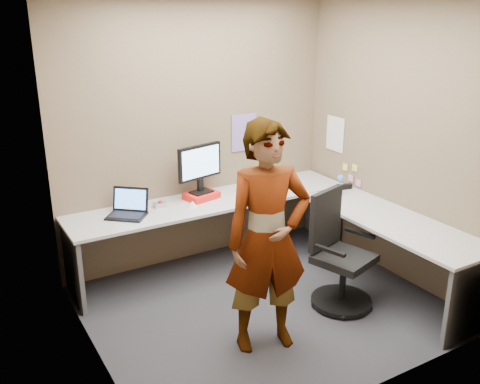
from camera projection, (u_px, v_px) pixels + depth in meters
ground at (264, 307)px, 4.85m from camera, size 3.00×3.00×0.00m
wall_back at (197, 133)px, 5.46m from camera, size 3.00×0.00×3.00m
wall_right at (398, 142)px, 5.12m from camera, size 0.00×2.70×2.70m
wall_left at (85, 195)px, 3.69m from camera, size 0.00×2.70×2.70m
desk at (281, 223)px, 5.18m from camera, size 2.98×2.58×0.73m
paper_ream at (201, 196)px, 5.43m from camera, size 0.37×0.30×0.06m
monitor at (200, 165)px, 5.34m from camera, size 0.51×0.20×0.49m
laptop at (128, 209)px, 4.99m from camera, size 0.45×0.44×0.25m
trackball_mouse at (160, 204)px, 5.20m from camera, size 0.12×0.08×0.07m
origami at (192, 204)px, 5.20m from camera, size 0.10×0.10×0.06m
stapler at (345, 187)px, 5.71m from camera, size 0.15×0.06×0.05m
flower at (340, 181)px, 5.51m from camera, size 0.07×0.07×0.22m
calendar_purple at (244, 132)px, 5.73m from camera, size 0.30×0.01×0.40m
calendar_white at (335, 134)px, 5.88m from camera, size 0.01×0.28×0.38m
sticky_note_a at (355, 168)px, 5.70m from camera, size 0.01×0.07×0.07m
sticky_note_b at (351, 178)px, 5.78m from camera, size 0.01×0.07×0.07m
sticky_note_c at (358, 183)px, 5.69m from camera, size 0.01×0.07×0.07m
sticky_note_d at (345, 167)px, 5.83m from camera, size 0.01×0.07×0.07m
office_chair at (338, 260)px, 4.79m from camera, size 0.60×0.58×1.04m
person at (268, 239)px, 4.05m from camera, size 0.75×0.58×1.83m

